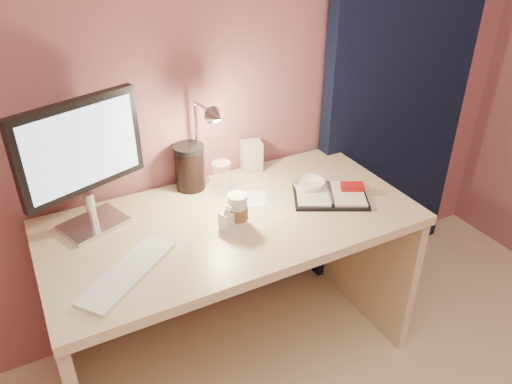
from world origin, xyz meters
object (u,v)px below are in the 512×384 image
coffee_cup (238,210)px  lotion_bottle (227,217)px  keyboard (128,273)px  clear_cup (222,178)px  dark_jar (190,169)px  bowl (309,185)px  planner (332,194)px  desk (226,255)px  desk_lamp (203,140)px  product_box (251,156)px  monitor (80,155)px

coffee_cup → lotion_bottle: 0.05m
keyboard → clear_cup: clear_cup is taller
keyboard → coffee_cup: size_ratio=3.10×
dark_jar → bowl: bearing=-29.7°
planner → dark_jar: dark_jar is taller
desk → dark_jar: size_ratio=8.16×
lotion_bottle → desk_lamp: bearing=84.4°
bowl → desk: bearing=175.9°
dark_jar → desk_lamp: size_ratio=0.44×
product_box → monitor: bearing=-156.9°
bowl → lotion_bottle: 0.43m
monitor → desk_lamp: size_ratio=1.26×
desk → planner: (0.43, -0.12, 0.24)m
keyboard → planner: 0.87m
planner → keyboard: bearing=-145.8°
planner → desk_lamp: 0.56m
clear_cup → lotion_bottle: 0.26m
desk → dark_jar: bearing=103.4°
monitor → dark_jar: (0.42, 0.10, -0.21)m
bowl → desk_lamp: bearing=157.7°
bowl → product_box: (-0.13, 0.27, 0.05)m
monitor → lotion_bottle: bearing=-49.9°
desk → coffee_cup: size_ratio=11.37×
bowl → desk_lamp: desk_lamp is taller
desk → planner: bearing=-15.7°
lotion_bottle → dark_jar: dark_jar is taller
dark_jar → lotion_bottle: bearing=-88.9°
clear_cup → planner: bearing=-32.4°
monitor → clear_cup: (0.52, 0.00, -0.22)m
monitor → keyboard: 0.44m
monitor → clear_cup: size_ratio=3.58×
lotion_bottle → monitor: bearing=150.3°
product_box → clear_cup: bearing=-135.1°
monitor → product_box: monitor is taller
planner → bowl: (-0.05, 0.09, 0.01)m
clear_cup → lotion_bottle: size_ratio=1.33×
clear_cup → dark_jar: dark_jar is taller
keyboard → dark_jar: dark_jar is taller
keyboard → coffee_cup: 0.45m
desk → lotion_bottle: size_ratio=13.66×
planner → dark_jar: size_ratio=2.10×
keyboard → clear_cup: size_ratio=2.80×
coffee_cup → lotion_bottle: (-0.05, -0.01, -0.01)m
bowl → desk_lamp: (-0.39, 0.16, 0.22)m
lotion_bottle → desk_lamp: desk_lamp is taller
dark_jar → product_box: (0.30, 0.02, -0.02)m
desk → product_box: size_ratio=10.38×
desk → product_box: bearing=44.5°
keyboard → desk_lamp: desk_lamp is taller
planner → bowl: size_ratio=2.72×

